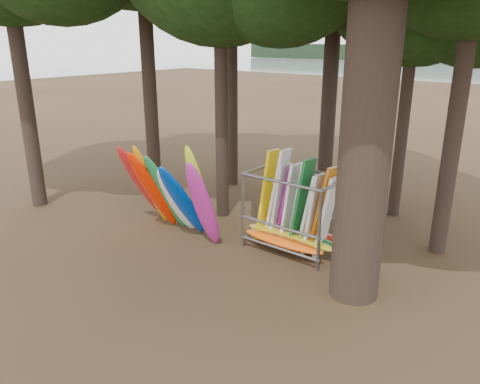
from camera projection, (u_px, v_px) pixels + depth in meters
The scene contains 3 objects.
ground at pixel (206, 248), 13.88m from camera, with size 120.00×120.00×0.00m, color #47331E.
kayak_row at pixel (170, 194), 14.43m from camera, with size 3.76×2.28×3.22m.
storage_rack at pixel (294, 214), 13.54m from camera, with size 3.00×1.58×2.89m.
Camera 1 is at (8.64, -9.28, 5.98)m, focal length 35.00 mm.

